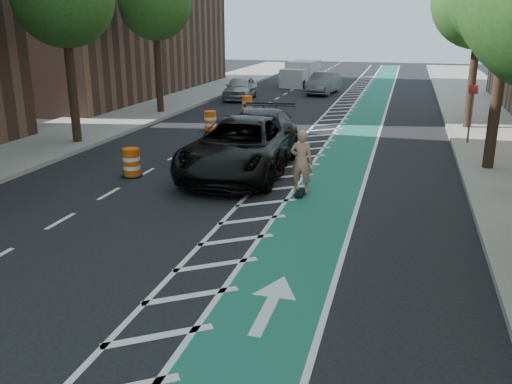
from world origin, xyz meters
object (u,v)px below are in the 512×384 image
(skateboarder, at_px, (301,161))
(suv_far, at_px, (259,137))
(barrel_a, at_px, (132,163))
(suv_near, at_px, (240,147))

(skateboarder, bearing_deg, suv_far, -55.97)
(barrel_a, bearing_deg, suv_far, 43.35)
(suv_near, relative_size, suv_far, 1.08)
(skateboarder, height_order, barrel_a, skateboarder)
(suv_near, relative_size, barrel_a, 6.96)
(skateboarder, bearing_deg, suv_near, -35.04)
(suv_far, xyz_separation_m, barrel_a, (-3.44, -3.24, -0.43))
(barrel_a, bearing_deg, skateboarder, -5.37)
(suv_far, bearing_deg, barrel_a, -142.58)
(suv_far, relative_size, barrel_a, 6.45)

